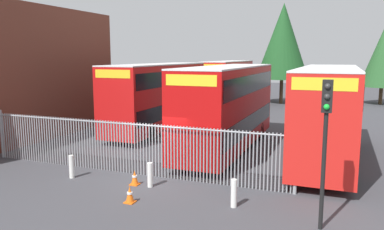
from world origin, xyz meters
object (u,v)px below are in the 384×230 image
object	(u,v)px
bollard_near_left	(72,167)
traffic_cone_by_gate	(130,194)
double_decker_bus_behind_fence_left	(327,110)
traffic_light_kerbside	(326,127)
bollard_near_right	(234,193)
traffic_cone_mid_forecourt	(135,178)
double_decker_bus_far_back	(228,81)
double_decker_bus_behind_fence_right	(158,94)
double_decker_bus_near_gate	(228,104)
bollard_center_front	(150,175)

from	to	relation	value
bollard_near_left	traffic_cone_by_gate	distance (m)	3.88
double_decker_bus_behind_fence_left	traffic_light_kerbside	xyz separation A→B (m)	(0.20, -7.94, 0.56)
traffic_cone_by_gate	bollard_near_right	bearing A→B (deg)	15.03
traffic_cone_mid_forecourt	double_decker_bus_far_back	bearing A→B (deg)	97.80
double_decker_bus_behind_fence_right	bollard_near_right	bearing A→B (deg)	-53.44
double_decker_bus_behind_fence_left	traffic_cone_mid_forecourt	distance (m)	9.59
traffic_cone_mid_forecourt	traffic_light_kerbside	world-z (taller)	traffic_light_kerbside
traffic_cone_by_gate	double_decker_bus_near_gate	bearing A→B (deg)	83.09
traffic_cone_mid_forecourt	double_decker_bus_near_gate	bearing A→B (deg)	75.28
traffic_cone_mid_forecourt	double_decker_bus_behind_fence_right	bearing A→B (deg)	111.34
bollard_center_front	traffic_cone_by_gate	distance (m)	1.67
double_decker_bus_near_gate	traffic_cone_by_gate	world-z (taller)	double_decker_bus_near_gate
double_decker_bus_near_gate	double_decker_bus_behind_fence_left	world-z (taller)	same
bollard_near_left	traffic_cone_by_gate	world-z (taller)	bollard_near_left
bollard_near_right	traffic_light_kerbside	size ratio (longest dim) A/B	0.22
bollard_center_front	traffic_cone_mid_forecourt	world-z (taller)	bollard_center_front
double_decker_bus_far_back	bollard_near_left	world-z (taller)	double_decker_bus_far_back
bollard_center_front	traffic_cone_mid_forecourt	xyz separation A→B (m)	(-0.67, -0.00, -0.19)
double_decker_bus_behind_fence_right	traffic_light_kerbside	distance (m)	15.97
bollard_near_right	traffic_cone_by_gate	xyz separation A→B (m)	(-3.39, -0.91, -0.19)
bollard_center_front	double_decker_bus_behind_fence_left	bearing A→B (deg)	47.25
double_decker_bus_behind_fence_left	traffic_cone_mid_forecourt	size ratio (longest dim) A/B	18.32
double_decker_bus_behind_fence_right	bollard_near_left	distance (m)	10.67
double_decker_bus_near_gate	traffic_cone_mid_forecourt	bearing A→B (deg)	-104.72
double_decker_bus_near_gate	bollard_near_left	xyz separation A→B (m)	(-4.61, -6.98, -1.95)
traffic_light_kerbside	double_decker_bus_behind_fence_right	bearing A→B (deg)	133.09
traffic_cone_mid_forecourt	bollard_center_front	bearing A→B (deg)	0.08
traffic_light_kerbside	traffic_cone_by_gate	bearing A→B (deg)	-177.75
double_decker_bus_near_gate	traffic_cone_mid_forecourt	distance (m)	7.34
bollard_near_right	traffic_light_kerbside	distance (m)	3.78
bollard_near_left	traffic_cone_by_gate	bearing A→B (deg)	-22.34
traffic_cone_by_gate	traffic_light_kerbside	xyz separation A→B (m)	(6.14, 0.24, 2.70)
double_decker_bus_far_back	traffic_cone_mid_forecourt	distance (m)	25.42
double_decker_bus_behind_fence_right	bollard_center_front	xyz separation A→B (m)	(4.67, -10.24, -1.95)
double_decker_bus_behind_fence_left	bollard_near_right	bearing A→B (deg)	-109.32
double_decker_bus_behind_fence_right	traffic_cone_by_gate	world-z (taller)	double_decker_bus_behind_fence_right
double_decker_bus_behind_fence_left	bollard_near_left	bearing A→B (deg)	-144.83
double_decker_bus_behind_fence_left	traffic_cone_by_gate	xyz separation A→B (m)	(-5.94, -8.18, -2.13)
bollard_near_right	traffic_cone_mid_forecourt	world-z (taller)	bollard_near_right
double_decker_bus_behind_fence_right	double_decker_bus_far_back	xyz separation A→B (m)	(0.56, 14.85, 0.00)
traffic_cone_by_gate	double_decker_bus_behind_fence_left	bearing A→B (deg)	54.02
double_decker_bus_near_gate	bollard_center_front	world-z (taller)	double_decker_bus_near_gate
double_decker_bus_behind_fence_right	bollard_center_front	bearing A→B (deg)	-65.48
double_decker_bus_near_gate	double_decker_bus_far_back	bearing A→B (deg)	105.93
traffic_light_kerbside	bollard_near_left	bearing A→B (deg)	172.79
traffic_cone_mid_forecourt	bollard_near_right	bearing A→B (deg)	-10.21
double_decker_bus_far_back	bollard_center_front	distance (m)	25.50
double_decker_bus_near_gate	double_decker_bus_far_back	size ratio (longest dim) A/B	1.00
double_decker_bus_far_back	traffic_light_kerbside	xyz separation A→B (m)	(10.34, -26.51, 0.56)
double_decker_bus_behind_fence_right	traffic_cone_by_gate	bearing A→B (deg)	-68.19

